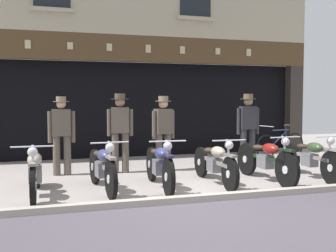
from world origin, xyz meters
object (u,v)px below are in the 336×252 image
shopkeeper_center (120,128)px  assistant_far_right (248,125)px  motorcycle_center_left (159,164)px  advert_board_near (220,97)px  motorcycle_far_left (35,171)px  motorcycle_right (310,157)px  salesman_left (62,132)px  motorcycle_left (102,167)px  motorcycle_center (215,162)px  leaning_bicycle (281,145)px  salesman_right (163,129)px  motorcycle_center_right (266,159)px

shopkeeper_center → assistant_far_right: 3.12m
motorcycle_center_left → advert_board_near: (3.10, 4.23, 1.23)m
motorcycle_far_left → motorcycle_right: (5.30, 0.03, 0.00)m
salesman_left → motorcycle_left: bearing=114.0°
shopkeeper_center → assistant_far_right: assistant_far_right is taller
advert_board_near → motorcycle_right: bearing=-88.9°
motorcycle_center → salesman_left: (-2.71, 1.77, 0.50)m
advert_board_near → leaning_bicycle: advert_board_near is taller
motorcycle_left → salesman_left: 1.90m
shopkeeper_center → salesman_right: shopkeeper_center is taller
advert_board_near → motorcycle_center: bearing=-115.6°
motorcycle_center_right → shopkeeper_center: shopkeeper_center is taller
salesman_left → advert_board_near: bearing=-147.8°
motorcycle_center → assistant_far_right: size_ratio=1.18×
assistant_far_right → advert_board_near: size_ratio=1.91×
motorcycle_center → leaning_bicycle: bearing=-138.6°
assistant_far_right → shopkeeper_center: bearing=7.5°
motorcycle_far_left → leaning_bicycle: motorcycle_far_left is taller
motorcycle_left → motorcycle_center: size_ratio=0.96×
motorcycle_far_left → leaning_bicycle: bearing=-155.0°
motorcycle_right → shopkeeper_center: shopkeeper_center is taller
salesman_left → leaning_bicycle: (5.80, 0.84, -0.54)m
salesman_left → shopkeeper_center: bearing=-178.3°
salesman_right → assistant_far_right: size_ratio=0.97×
assistant_far_right → motorcycle_right: bearing=110.0°
motorcycle_far_left → shopkeeper_center: bearing=-132.6°
advert_board_near → leaning_bicycle: 2.30m
motorcycle_left → motorcycle_center: (2.11, -0.02, -0.01)m
motorcycle_right → motorcycle_center_right: bearing=3.6°
assistant_far_right → advert_board_near: advert_board_near is taller
shopkeeper_center → leaning_bicycle: shopkeeper_center is taller
salesman_right → salesman_left: bearing=-14.9°
motorcycle_far_left → advert_board_near: advert_board_near is taller
shopkeeper_center → salesman_right: bearing=-169.9°
motorcycle_left → motorcycle_center_right: bearing=174.4°
shopkeeper_center → leaning_bicycle: size_ratio=1.00×
motorcycle_center → shopkeeper_center: bearing=-47.6°
motorcycle_far_left → salesman_right: (2.71, 1.76, 0.51)m
motorcycle_left → motorcycle_center: motorcycle_left is taller
salesman_left → shopkeeper_center: size_ratio=0.96×
motorcycle_left → motorcycle_right: bearing=175.0°
motorcycle_left → leaning_bicycle: (5.20, 2.58, -0.06)m
motorcycle_right → salesman_right: bearing=-31.4°
motorcycle_center_left → salesman_left: salesman_left is taller
salesman_left → motorcycle_center_left: bearing=136.5°
motorcycle_left → motorcycle_center_right: size_ratio=0.95×
motorcycle_left → motorcycle_center_left: size_ratio=0.97×
shopkeeper_center → salesman_left: bearing=6.9°
motorcycle_center_left → shopkeeper_center: 1.87m
motorcycle_right → motorcycle_center: bearing=1.3°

